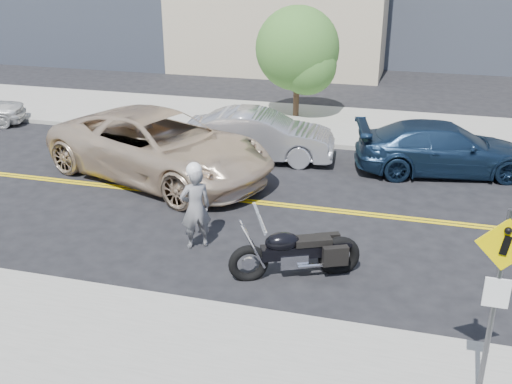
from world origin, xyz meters
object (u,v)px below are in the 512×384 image
object	(u,v)px
motorcycle	(296,241)
suv	(160,146)
motorcyclist	(195,206)
parked_car_silver	(259,135)
parked_car_blue	(444,148)
pedestrian_sign	(497,288)

from	to	relation	value
motorcycle	suv	bearing A→B (deg)	112.93
motorcyclist	parked_car_silver	world-z (taller)	motorcyclist
parked_car_silver	parked_car_blue	size ratio (longest dim) A/B	0.91
pedestrian_sign	suv	bearing A→B (deg)	138.51
parked_car_blue	pedestrian_sign	bearing A→B (deg)	170.66
suv	motorcycle	bearing A→B (deg)	-112.30
motorcycle	parked_car_blue	bearing A→B (deg)	42.35
parked_car_blue	suv	bearing A→B (deg)	96.48
motorcycle	parked_car_blue	size ratio (longest dim) A/B	0.51
pedestrian_sign	parked_car_blue	bearing A→B (deg)	92.34
suv	parked_car_blue	xyz separation A→B (m)	(7.91, 2.60, -0.21)
motorcyclist	suv	xyz separation A→B (m)	(-2.51, 3.80, -0.04)
parked_car_silver	parked_car_blue	xyz separation A→B (m)	(5.59, 0.28, -0.02)
pedestrian_sign	motorcycle	distance (m)	4.60
parked_car_silver	motorcyclist	bearing A→B (deg)	175.83
motorcyclist	suv	bearing A→B (deg)	-91.14
parked_car_silver	parked_car_blue	bearing A→B (deg)	-93.11
motorcycle	parked_car_silver	distance (m)	7.28
motorcyclist	parked_car_blue	xyz separation A→B (m)	(5.40, 6.40, -0.26)
suv	parked_car_blue	world-z (taller)	suv
parked_car_silver	parked_car_blue	world-z (taller)	parked_car_silver
motorcycle	suv	distance (m)	6.66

